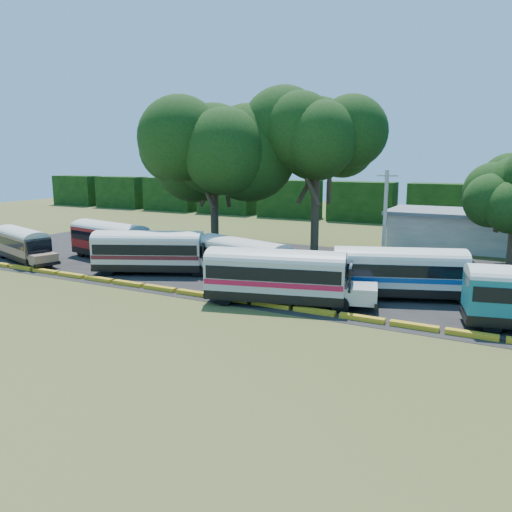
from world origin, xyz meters
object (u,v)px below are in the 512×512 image
at_px(bus_white_red, 279,274).
at_px(bus_red, 111,238).
at_px(bus_beige, 23,243).
at_px(tree_west, 214,150).
at_px(bus_cream_west, 152,250).

bearing_deg(bus_white_red, bus_red, 149.00).
distance_m(bus_beige, tree_west, 20.00).
height_order(bus_beige, bus_cream_west, bus_cream_west).
distance_m(bus_red, bus_cream_west, 7.71).
bearing_deg(tree_west, bus_beige, -136.98).
height_order(bus_cream_west, tree_west, tree_west).
xyz_separation_m(bus_beige, bus_red, (6.63, 4.47, 0.27)).
xyz_separation_m(bus_red, tree_west, (6.59, 7.87, 8.26)).
relative_size(bus_beige, bus_cream_west, 0.88).
distance_m(bus_white_red, tree_west, 21.21).
bearing_deg(bus_red, bus_cream_west, -10.24).
bearing_deg(bus_beige, bus_cream_west, 24.37).
relative_size(bus_red, tree_west, 0.75).
xyz_separation_m(bus_cream_west, bus_white_red, (13.17, -3.19, 0.04)).
bearing_deg(tree_west, bus_white_red, -45.33).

